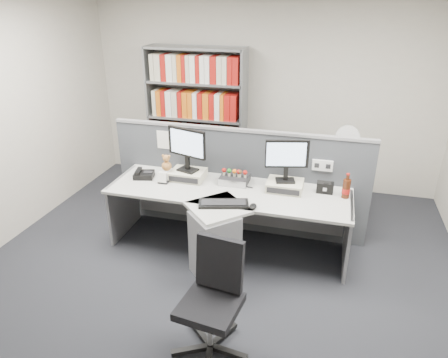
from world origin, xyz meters
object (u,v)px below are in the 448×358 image
(desk_calendar, at_px, (163,179))
(desk_fan, at_px, (347,140))
(monitor_right, at_px, (287,157))
(desk, at_px, (223,221))
(mouse, at_px, (253,206))
(keyboard, at_px, (224,203))
(filing_cabinet, at_px, (341,188))
(desk_phone, at_px, (144,174))
(cola_bottle, at_px, (346,189))
(shelving_unit, at_px, (197,120))
(speaker, at_px, (325,188))
(office_chair, at_px, (213,296))
(monitor_left, at_px, (187,146))
(desktop_pc, at_px, (235,179))

(desk_calendar, bearing_deg, desk_fan, 31.73)
(monitor_right, xyz_separation_m, desk_calendar, (-1.33, -0.18, -0.32))
(desk, distance_m, mouse, 0.46)
(keyboard, height_order, filing_cabinet, keyboard)
(desk_phone, height_order, desk_calendar, desk_calendar)
(cola_bottle, height_order, desk_fan, desk_fan)
(desk_phone, distance_m, shelving_unit, 1.58)
(monitor_right, distance_m, shelving_unit, 2.09)
(speaker, relative_size, cola_bottle, 0.64)
(mouse, relative_size, desk_fan, 0.23)
(mouse, height_order, office_chair, office_chair)
(monitor_left, xyz_separation_m, desktop_pc, (0.54, 0.04, -0.35))
(desk, xyz_separation_m, shelving_unit, (-0.90, 1.85, 0.52))
(desktop_pc, bearing_deg, mouse, -59.48)
(keyboard, xyz_separation_m, office_chair, (0.21, -1.07, -0.24))
(speaker, height_order, filing_cabinet, speaker)
(desk_calendar, relative_size, speaker, 0.75)
(desktop_pc, xyz_separation_m, speaker, (0.98, 0.00, 0.02))
(monitor_left, xyz_separation_m, cola_bottle, (1.73, -0.02, -0.29))
(desk, relative_size, desk_phone, 10.01)
(monitor_left, relative_size, speaker, 2.84)
(monitor_right, height_order, desk_phone, monitor_right)
(keyboard, relative_size, filing_cabinet, 0.75)
(desktop_pc, bearing_deg, keyboard, -87.63)
(desktop_pc, height_order, mouse, desktop_pc)
(speaker, bearing_deg, desk, -156.73)
(mouse, bearing_deg, keyboard, -178.74)
(desk_phone, bearing_deg, monitor_left, 10.82)
(desk_fan, bearing_deg, desktop_pc, -140.45)
(desktop_pc, height_order, keyboard, desktop_pc)
(monitor_right, xyz_separation_m, office_chair, (-0.33, -1.58, -0.60))
(keyboard, bearing_deg, desk_calendar, 157.65)
(desktop_pc, distance_m, keyboard, 0.55)
(desk, relative_size, desktop_pc, 8.41)
(desk, xyz_separation_m, keyboard, (0.04, -0.12, 0.28))
(keyboard, distance_m, office_chair, 1.12)
(desk, distance_m, desktop_pc, 0.52)
(desk_phone, xyz_separation_m, office_chair, (1.28, -1.48, -0.26))
(shelving_unit, bearing_deg, desk_fan, -12.08)
(desktop_pc, xyz_separation_m, desk_fan, (1.18, 0.97, 0.25))
(keyboard, bearing_deg, shelving_unit, 115.58)
(desk_phone, relative_size, office_chair, 0.28)
(keyboard, height_order, speaker, speaker)
(cola_bottle, bearing_deg, desk_fan, 90.71)
(desk_calendar, bearing_deg, mouse, -16.28)
(desk_phone, bearing_deg, cola_bottle, 2.05)
(desk_calendar, height_order, desk_fan, desk_fan)
(desk_calendar, distance_m, speaker, 1.76)
(desk_fan, bearing_deg, keyboard, -127.19)
(keyboard, bearing_deg, filing_cabinet, 52.83)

